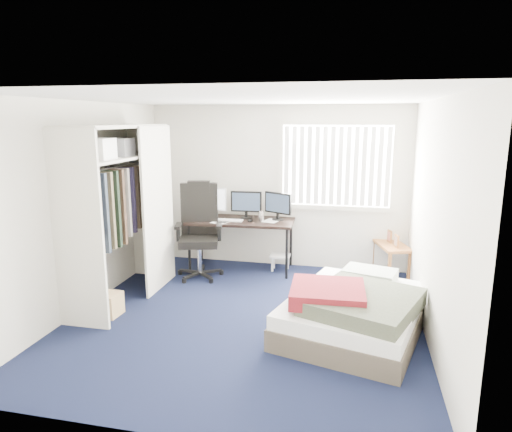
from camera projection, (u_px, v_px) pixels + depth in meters
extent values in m
plane|color=black|center=(245.00, 318.00, 5.34)|extent=(4.20, 4.20, 0.00)
plane|color=silver|center=(277.00, 187.00, 7.09)|extent=(4.00, 0.00, 4.00)
plane|color=silver|center=(170.00, 276.00, 3.08)|extent=(4.00, 0.00, 4.00)
plane|color=silver|center=(84.00, 207.00, 5.51)|extent=(0.00, 4.20, 4.20)
plane|color=silver|center=(434.00, 223.00, 4.66)|extent=(0.00, 4.20, 4.20)
plane|color=white|center=(244.00, 98.00, 4.82)|extent=(4.20, 4.20, 0.00)
cube|color=white|center=(336.00, 166.00, 6.80)|extent=(1.60, 0.02, 1.20)
cube|color=beige|center=(338.00, 123.00, 6.64)|extent=(1.72, 0.06, 0.06)
cube|color=beige|center=(335.00, 208.00, 6.91)|extent=(1.72, 0.06, 0.06)
cube|color=white|center=(336.00, 166.00, 6.75)|extent=(1.60, 0.04, 1.16)
cube|color=beige|center=(78.00, 232.00, 4.90)|extent=(0.60, 0.04, 2.20)
cube|color=beige|center=(151.00, 202.00, 6.62)|extent=(0.60, 0.04, 2.20)
cube|color=beige|center=(114.00, 126.00, 5.53)|extent=(0.60, 1.80, 0.04)
cube|color=beige|center=(116.00, 158.00, 5.61)|extent=(0.56, 1.74, 0.03)
cylinder|color=silver|center=(117.00, 167.00, 5.63)|extent=(0.03, 1.72, 0.03)
cube|color=#26262B|center=(115.00, 205.00, 5.63)|extent=(0.38, 1.10, 0.90)
cube|color=beige|center=(158.00, 209.00, 6.12)|extent=(0.03, 0.90, 2.20)
cube|color=white|center=(95.00, 149.00, 5.15)|extent=(0.38, 0.30, 0.24)
cube|color=gray|center=(118.00, 147.00, 5.63)|extent=(0.34, 0.28, 0.22)
cube|color=black|center=(241.00, 221.00, 6.94)|extent=(1.62, 0.81, 0.04)
cylinder|color=black|center=(189.00, 249.00, 6.84)|extent=(0.04, 0.04, 0.74)
cylinder|color=black|center=(201.00, 239.00, 7.44)|extent=(0.04, 0.04, 0.74)
cylinder|color=black|center=(287.00, 254.00, 6.59)|extent=(0.04, 0.04, 0.74)
cylinder|color=black|center=(291.00, 243.00, 7.19)|extent=(0.04, 0.04, 0.74)
cube|color=white|center=(211.00, 199.00, 7.08)|extent=(0.50, 0.05, 0.36)
cube|color=white|center=(211.00, 199.00, 7.08)|extent=(0.45, 0.03, 0.31)
cube|color=black|center=(246.00, 202.00, 6.99)|extent=(0.48, 0.05, 0.32)
cube|color=#1E2838|center=(246.00, 202.00, 6.99)|extent=(0.43, 0.03, 0.27)
cube|color=black|center=(278.00, 203.00, 6.87)|extent=(0.48, 0.05, 0.32)
cube|color=#1E2838|center=(278.00, 203.00, 6.87)|extent=(0.43, 0.03, 0.27)
cube|color=white|center=(229.00, 220.00, 6.86)|extent=(0.41, 0.16, 0.02)
cube|color=black|center=(250.00, 221.00, 6.80)|extent=(0.06, 0.10, 0.02)
cylinder|color=silver|center=(261.00, 216.00, 6.81)|extent=(0.08, 0.08, 0.16)
cube|color=white|center=(241.00, 220.00, 6.93)|extent=(0.31, 0.29, 0.00)
cube|color=black|center=(200.00, 272.00, 6.74)|extent=(0.80, 0.80, 0.13)
cylinder|color=silver|center=(199.00, 257.00, 6.69)|extent=(0.07, 0.07, 0.44)
cube|color=black|center=(199.00, 241.00, 6.64)|extent=(0.67, 0.67, 0.11)
cube|color=black|center=(199.00, 208.00, 6.79)|extent=(0.56, 0.25, 0.76)
cube|color=black|center=(199.00, 187.00, 6.72)|extent=(0.35, 0.21, 0.17)
cube|color=black|center=(178.00, 226.00, 6.57)|extent=(0.15, 0.31, 0.04)
cube|color=black|center=(219.00, 225.00, 6.60)|extent=(0.15, 0.31, 0.04)
cube|color=white|center=(280.00, 256.00, 6.99)|extent=(0.30, 0.25, 0.03)
cylinder|color=white|center=(272.00, 265.00, 6.96)|extent=(0.04, 0.04, 0.22)
cylinder|color=white|center=(274.00, 261.00, 7.11)|extent=(0.04, 0.04, 0.22)
cylinder|color=white|center=(286.00, 265.00, 6.92)|extent=(0.04, 0.04, 0.22)
cylinder|color=white|center=(288.00, 262.00, 7.07)|extent=(0.04, 0.04, 0.22)
cube|color=brown|center=(392.00, 245.00, 6.64)|extent=(0.56, 0.81, 0.04)
cube|color=brown|center=(389.00, 269.00, 6.36)|extent=(0.05, 0.05, 0.46)
cube|color=brown|center=(374.00, 256.00, 7.00)|extent=(0.05, 0.05, 0.46)
cube|color=brown|center=(409.00, 269.00, 6.38)|extent=(0.05, 0.05, 0.46)
cube|color=brown|center=(392.00, 255.00, 7.02)|extent=(0.05, 0.05, 0.46)
cube|color=brown|center=(397.00, 241.00, 6.45)|extent=(0.06, 0.14, 0.18)
cube|color=brown|center=(390.00, 236.00, 6.72)|extent=(0.06, 0.14, 0.18)
cube|color=#463D32|center=(354.00, 321.00, 5.02)|extent=(1.75, 2.06, 0.23)
cube|color=white|center=(355.00, 305.00, 4.98)|extent=(1.70, 2.02, 0.16)
cube|color=beige|center=(370.00, 275.00, 5.47)|extent=(0.68, 0.54, 0.14)
cube|color=#36392A|center=(363.00, 303.00, 4.66)|extent=(1.33, 1.39, 0.18)
cube|color=maroon|center=(328.00, 294.00, 4.72)|extent=(0.78, 0.74, 0.16)
cube|color=tan|center=(105.00, 304.00, 5.42)|extent=(0.38, 0.29, 0.27)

